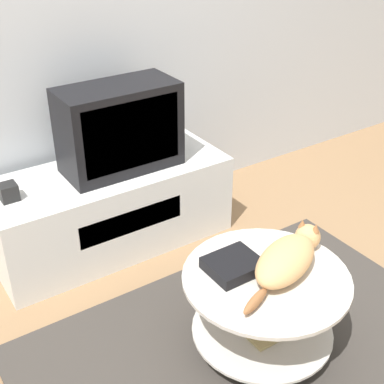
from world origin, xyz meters
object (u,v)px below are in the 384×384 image
object	(u,v)px
tv	(120,128)
cat	(288,258)
speaker	(8,192)
dvd_box	(233,265)

from	to	relation	value
tv	cat	bearing A→B (deg)	-80.41
tv	speaker	distance (m)	0.67
speaker	dvd_box	xyz separation A→B (m)	(0.65, -1.03, -0.08)
tv	cat	distance (m)	1.20
tv	dvd_box	size ratio (longest dim) A/B	2.84
speaker	dvd_box	distance (m)	1.22
cat	dvd_box	bearing A→B (deg)	123.88
speaker	cat	size ratio (longest dim) A/B	0.15
tv	cat	size ratio (longest dim) A/B	1.07
speaker	dvd_box	world-z (taller)	speaker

